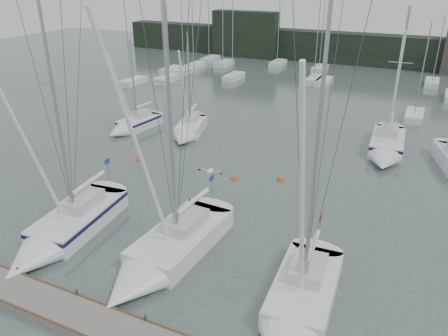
# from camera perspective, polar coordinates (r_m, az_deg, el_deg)

# --- Properties ---
(ground) EXTENTS (160.00, 160.00, 0.00)m
(ground) POSITION_cam_1_polar(r_m,az_deg,el_deg) (24.91, -8.61, -12.50)
(ground) COLOR #475652
(ground) RESTS_ON ground
(dock) EXTENTS (24.00, 2.00, 0.40)m
(dock) POSITION_cam_1_polar(r_m,az_deg,el_deg) (21.86, -16.22, -18.94)
(dock) COLOR slate
(dock) RESTS_ON ground
(far_treeline) EXTENTS (90.00, 4.00, 5.00)m
(far_treeline) POSITION_cam_1_polar(r_m,az_deg,el_deg) (80.02, 17.14, 14.65)
(far_treeline) COLOR black
(far_treeline) RESTS_ON ground
(far_building_left) EXTENTS (12.00, 3.00, 8.00)m
(far_building_left) POSITION_cam_1_polar(r_m,az_deg,el_deg) (83.22, 2.79, 17.06)
(far_building_left) COLOR black
(far_building_left) RESTS_ON ground
(mast_forest) EXTENTS (53.93, 26.14, 14.90)m
(mast_forest) POSITION_cam_1_polar(r_m,az_deg,el_deg) (64.80, 9.41, 11.43)
(mast_forest) COLOR silver
(mast_forest) RESTS_ON ground
(sailboat_near_left) EXTENTS (3.86, 10.12, 15.54)m
(sailboat_near_left) POSITION_cam_1_polar(r_m,az_deg,el_deg) (27.95, -20.57, -7.95)
(sailboat_near_left) COLOR silver
(sailboat_near_left) RESTS_ON ground
(sailboat_near_center) EXTENTS (3.70, 10.30, 16.79)m
(sailboat_near_center) POSITION_cam_1_polar(r_m,az_deg,el_deg) (24.43, -8.45, -11.68)
(sailboat_near_center) COLOR silver
(sailboat_near_center) RESTS_ON ground
(sailboat_near_right) EXTENTS (3.36, 9.01, 15.22)m
(sailboat_near_right) POSITION_cam_1_polar(r_m,az_deg,el_deg) (21.26, 9.41, -18.33)
(sailboat_near_right) COLOR silver
(sailboat_near_right) RESTS_ON ground
(sailboat_mid_a) EXTENTS (3.07, 6.67, 9.57)m
(sailboat_mid_a) POSITION_cam_1_polar(r_m,az_deg,el_deg) (44.98, -11.99, 5.43)
(sailboat_mid_a) COLOR silver
(sailboat_mid_a) RESTS_ON ground
(sailboat_mid_b) EXTENTS (4.05, 7.38, 10.40)m
(sailboat_mid_b) POSITION_cam_1_polar(r_m,az_deg,el_deg) (42.63, -4.72, 4.78)
(sailboat_mid_b) COLOR silver
(sailboat_mid_b) RESTS_ON ground
(sailboat_mid_d) EXTENTS (3.17, 9.08, 13.16)m
(sailboat_mid_d) POSITION_cam_1_polar(r_m,az_deg,el_deg) (40.55, 20.41, 2.38)
(sailboat_mid_d) COLOR silver
(sailboat_mid_d) RESTS_ON ground
(buoy_a) EXTENTS (0.58, 0.58, 0.58)m
(buoy_a) POSITION_cam_1_polar(r_m,az_deg,el_deg) (33.99, 1.38, -1.42)
(buoy_a) COLOR #E04713
(buoy_a) RESTS_ON ground
(buoy_b) EXTENTS (0.57, 0.57, 0.57)m
(buoy_b) POSITION_cam_1_polar(r_m,az_deg,el_deg) (34.06, 7.35, -1.57)
(buoy_b) COLOR #E04713
(buoy_b) RESTS_ON ground
(buoy_c) EXTENTS (0.54, 0.54, 0.54)m
(buoy_c) POSITION_cam_1_polar(r_m,az_deg,el_deg) (38.09, -11.12, 1.08)
(buoy_c) COLOR #E04713
(buoy_c) RESTS_ON ground
(seagull) EXTENTS (1.08, 0.48, 0.21)m
(seagull) POSITION_cam_1_polar(r_m,az_deg,el_deg) (19.49, -1.82, -0.38)
(seagull) COLOR white
(seagull) RESTS_ON ground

